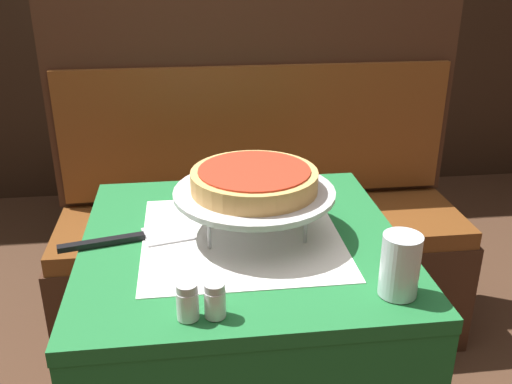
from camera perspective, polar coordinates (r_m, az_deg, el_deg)
dining_table_front at (r=1.30m, az=-1.39°, el=-8.65°), size 0.69×0.69×0.73m
dining_table_rear at (r=2.71m, az=-8.29°, el=8.10°), size 0.66×0.66×0.72m
booth_bench at (r=2.04m, az=0.44°, el=-4.87°), size 1.40×0.44×1.19m
pizza_pan_stand at (r=1.23m, az=-0.17°, el=-0.21°), size 0.35×0.35×0.10m
deep_dish_pizza at (r=1.21m, az=-0.18°, el=1.25°), size 0.27×0.27×0.05m
pizza_server at (r=1.26m, az=-12.22°, el=-4.58°), size 0.29×0.12×0.01m
water_glass_near at (r=1.06m, az=14.21°, el=-7.11°), size 0.07×0.07×0.12m
salt_shaker at (r=0.99m, az=-6.87°, el=-10.80°), size 0.04×0.04×0.07m
pepper_shaker at (r=0.99m, az=-4.13°, el=-10.72°), size 0.04×0.04×0.06m
condiment_caddy at (r=2.60m, az=-7.48°, el=10.94°), size 0.13×0.13×0.16m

